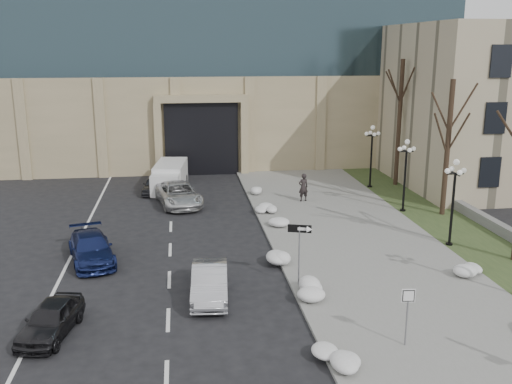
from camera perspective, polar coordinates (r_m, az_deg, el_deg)
sidewalk at (r=31.86m, az=9.76°, el=-4.77°), size 9.00×40.00×0.12m
curb at (r=30.84m, az=1.72°, el=-5.20°), size 0.30×40.00×0.14m
grass_strip at (r=34.34m, az=20.19°, el=-4.08°), size 4.00×40.00×0.10m
stone_wall at (r=36.86m, az=21.56°, el=-2.48°), size 0.50×30.00×0.70m
car_a at (r=22.82m, az=-19.84°, el=-11.88°), size 2.23×3.98×1.28m
car_b at (r=24.53m, az=-4.66°, el=-8.97°), size 1.79×4.37×1.41m
car_c at (r=29.50m, az=-16.15°, el=-5.44°), size 3.08×5.09×1.38m
car_d at (r=38.63m, az=-7.77°, el=-0.21°), size 3.57×5.83×1.51m
car_e at (r=42.11m, az=-10.13°, el=0.73°), size 1.87×3.77×1.24m
pedestrian at (r=38.88m, az=4.75°, el=0.47°), size 0.79×0.61×1.92m
box_truck at (r=43.05m, az=-8.62°, el=1.50°), size 2.75×6.14×1.89m
one_way_sign at (r=24.90m, az=4.78°, el=-4.43°), size 1.06×0.51×2.90m
keep_sign at (r=20.90m, az=14.93°, el=-10.87°), size 0.49×0.10×2.26m
snow_clump_b at (r=20.07m, az=8.01°, el=-16.01°), size 1.10×1.60×0.36m
snow_clump_c at (r=24.67m, az=5.64°, el=-9.87°), size 1.10×1.60×0.36m
snow_clump_d at (r=28.27m, az=2.84°, el=-6.58°), size 1.10×1.60×0.36m
snow_clump_e at (r=33.23m, az=1.87°, el=-3.32°), size 1.10×1.60×0.36m
snow_clump_f at (r=36.67m, az=0.96°, el=-1.60°), size 1.10×1.60×0.36m
snow_clump_g at (r=41.09m, az=0.08°, el=0.16°), size 1.10×1.60×0.36m
snow_clump_i at (r=28.73m, az=20.41°, el=-7.16°), size 1.10×1.60×0.36m
lamppost_b at (r=31.48m, az=19.18°, el=0.11°), size 1.18×1.18×4.76m
lamppost_c at (r=37.23m, az=14.74°, el=2.56°), size 1.18×1.18×4.76m
lamppost_d at (r=43.19m, az=11.50°, el=4.34°), size 1.18×1.18×4.76m
tree_mid at (r=36.84m, az=18.75°, el=5.99°), size 3.20×3.20×8.50m
tree_far at (r=44.01m, az=14.22°, el=8.42°), size 3.20×3.20×9.50m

